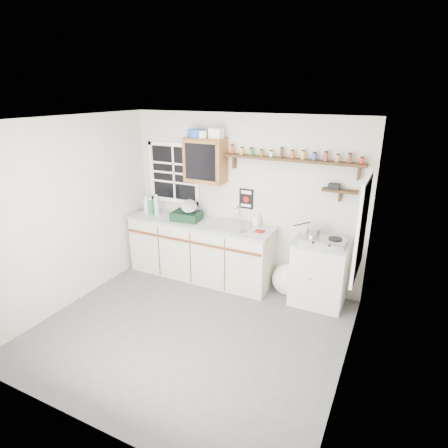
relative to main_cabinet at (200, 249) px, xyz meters
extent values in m
cube|color=#4C4C4E|center=(0.58, -1.30, -0.47)|extent=(3.60, 3.20, 0.02)
cube|color=white|center=(0.58, -1.30, 2.05)|extent=(3.60, 3.20, 0.02)
cube|color=#B7B0A4|center=(-1.23, -1.30, 0.79)|extent=(0.02, 3.20, 2.50)
cube|color=#B7B0A4|center=(2.40, -1.30, 0.79)|extent=(0.02, 3.20, 2.50)
cube|color=#B7B0A4|center=(0.58, 0.31, 0.79)|extent=(3.60, 0.02, 2.50)
cube|color=#B7B0A4|center=(0.58, -2.91, 0.79)|extent=(3.60, 0.02, 2.50)
cube|color=beige|center=(0.00, 0.00, -0.02)|extent=(2.27, 0.60, 0.88)
cube|color=#97999E|center=(0.00, 0.00, 0.44)|extent=(2.31, 0.62, 0.04)
cube|color=brown|center=(-0.85, -0.31, 0.24)|extent=(0.53, 0.02, 0.03)
cube|color=brown|center=(-0.28, -0.31, 0.24)|extent=(0.53, 0.02, 0.03)
cube|color=brown|center=(0.28, -0.31, 0.24)|extent=(0.53, 0.02, 0.03)
cube|color=brown|center=(0.85, -0.31, 0.24)|extent=(0.53, 0.02, 0.03)
cube|color=silver|center=(1.83, 0.03, -0.02)|extent=(0.70, 0.55, 0.88)
cube|color=#97999E|center=(1.83, 0.03, 0.43)|extent=(0.73, 0.57, 0.03)
cube|color=#AEAEB2|center=(0.53, 0.00, 0.46)|extent=(0.52, 0.44, 0.03)
cylinder|color=#AEAEB2|center=(0.58, 0.16, 0.60)|extent=(0.02, 0.02, 0.28)
cylinder|color=#AEAEB2|center=(0.58, 0.10, 0.73)|extent=(0.02, 0.14, 0.02)
cube|color=brown|center=(0.03, 0.15, 1.36)|extent=(0.60, 0.30, 0.65)
cube|color=black|center=(0.03, -0.01, 1.36)|extent=(0.48, 0.02, 0.52)
cylinder|color=#1C4AB6|center=(-0.12, 0.15, 1.74)|extent=(0.24, 0.24, 0.11)
cube|color=white|center=(0.22, 0.15, 1.76)|extent=(0.18, 0.15, 0.14)
cylinder|color=white|center=(0.03, 0.10, 1.74)|extent=(0.12, 0.12, 0.10)
cube|color=black|center=(1.31, 0.21, 1.46)|extent=(1.91, 0.18, 0.04)
cube|color=black|center=(0.45, 0.25, 1.36)|extent=(0.03, 0.10, 0.18)
cube|color=black|center=(2.17, 0.25, 1.36)|extent=(0.03, 0.10, 0.18)
cylinder|color=red|center=(0.43, 0.21, 1.54)|extent=(0.04, 0.04, 0.12)
cylinder|color=black|center=(0.43, 0.21, 1.61)|extent=(0.04, 0.04, 0.02)
cylinder|color=gold|center=(0.58, 0.21, 1.52)|extent=(0.05, 0.05, 0.09)
cylinder|color=black|center=(0.58, 0.21, 1.58)|extent=(0.04, 0.04, 0.02)
cylinder|color=#267226|center=(0.73, 0.21, 1.52)|extent=(0.05, 0.05, 0.09)
cylinder|color=black|center=(0.73, 0.21, 1.58)|extent=(0.05, 0.05, 0.02)
cylinder|color=#99591E|center=(0.87, 0.21, 1.52)|extent=(0.05, 0.05, 0.08)
cylinder|color=black|center=(0.87, 0.21, 1.56)|extent=(0.04, 0.04, 0.02)
cylinder|color=silver|center=(1.02, 0.21, 1.51)|extent=(0.05, 0.05, 0.07)
cylinder|color=black|center=(1.02, 0.21, 1.56)|extent=(0.05, 0.05, 0.02)
cylinder|color=#4C2614|center=(1.16, 0.21, 1.54)|extent=(0.05, 0.05, 0.13)
cylinder|color=black|center=(1.16, 0.21, 1.61)|extent=(0.04, 0.04, 0.02)
cylinder|color=#B24C19|center=(1.31, 0.21, 1.53)|extent=(0.05, 0.05, 0.10)
cylinder|color=black|center=(1.31, 0.21, 1.58)|extent=(0.04, 0.04, 0.02)
cylinder|color=gold|center=(1.46, 0.21, 1.53)|extent=(0.05, 0.05, 0.10)
cylinder|color=black|center=(1.46, 0.21, 1.59)|extent=(0.05, 0.05, 0.02)
cylinder|color=#334C8C|center=(1.60, 0.21, 1.52)|extent=(0.06, 0.06, 0.09)
cylinder|color=black|center=(1.60, 0.21, 1.57)|extent=(0.05, 0.05, 0.02)
cylinder|color=maroon|center=(1.75, 0.21, 1.53)|extent=(0.06, 0.06, 0.11)
cylinder|color=black|center=(1.75, 0.21, 1.59)|extent=(0.05, 0.05, 0.02)
cylinder|color=#BF8C3F|center=(1.89, 0.21, 1.52)|extent=(0.05, 0.05, 0.09)
cylinder|color=black|center=(1.89, 0.21, 1.57)|extent=(0.04, 0.04, 0.02)
cylinder|color=brown|center=(2.04, 0.21, 1.53)|extent=(0.05, 0.05, 0.11)
cylinder|color=black|center=(2.04, 0.21, 1.59)|extent=(0.05, 0.05, 0.02)
cylinder|color=red|center=(2.19, 0.21, 1.51)|extent=(0.05, 0.05, 0.07)
cylinder|color=black|center=(2.19, 0.21, 1.56)|extent=(0.05, 0.05, 0.02)
cube|color=black|center=(1.96, 0.22, 1.11)|extent=(0.45, 0.15, 0.03)
cube|color=black|center=(1.96, 0.26, 1.03)|extent=(0.03, 0.08, 0.14)
cube|color=black|center=(1.88, 0.22, 1.16)|extent=(0.14, 0.10, 0.07)
cube|color=black|center=(0.63, 0.29, 0.82)|extent=(0.22, 0.01, 0.30)
cube|color=white|center=(0.63, 0.28, 0.92)|extent=(0.16, 0.00, 0.05)
cylinder|color=#A50C0C|center=(0.63, 0.28, 0.81)|extent=(0.09, 0.01, 0.09)
cube|color=white|center=(0.63, 0.28, 0.72)|extent=(0.16, 0.00, 0.04)
cube|color=black|center=(-0.62, 0.29, 1.09)|extent=(0.85, 0.02, 0.90)
cube|color=white|center=(-0.62, 0.29, 1.09)|extent=(0.93, 0.03, 0.98)
cube|color=black|center=(2.37, -0.75, 0.99)|extent=(0.02, 0.70, 1.00)
cube|color=white|center=(2.37, -0.75, 0.99)|extent=(0.03, 0.78, 1.08)
cylinder|color=#A3B3BF|center=(-0.95, -0.04, 0.58)|extent=(0.09, 0.09, 0.25)
cylinder|color=white|center=(-0.95, -0.04, 0.72)|extent=(0.05, 0.05, 0.03)
cylinder|color=#277539|center=(-0.88, -0.02, 0.58)|extent=(0.09, 0.09, 0.23)
cylinder|color=white|center=(-0.88, -0.02, 0.71)|extent=(0.05, 0.05, 0.03)
cylinder|color=#A3B3BF|center=(-0.76, -0.04, 0.61)|extent=(0.08, 0.08, 0.30)
cylinder|color=white|center=(-0.76, -0.04, 0.78)|extent=(0.04, 0.04, 0.03)
cube|color=black|center=(-0.21, -0.03, 0.52)|extent=(0.46, 0.36, 0.13)
cylinder|color=#AEAEB2|center=(-0.16, -0.03, 0.65)|extent=(0.33, 0.34, 0.26)
imported|color=white|center=(0.84, 0.21, 0.55)|extent=(0.11, 0.11, 0.19)
cube|color=maroon|center=(0.98, -0.02, 0.47)|extent=(0.13, 0.11, 0.02)
cube|color=#AEAEB2|center=(1.86, 0.01, 0.48)|extent=(0.59, 0.33, 0.07)
cylinder|color=black|center=(1.71, 0.01, 0.53)|extent=(0.18, 0.18, 0.01)
cylinder|color=black|center=(2.00, 0.01, 0.53)|extent=(0.18, 0.18, 0.01)
cylinder|color=#AEAEB2|center=(1.71, 0.01, 0.58)|extent=(0.18, 0.18, 0.11)
cylinder|color=black|center=(1.53, 0.10, 0.62)|extent=(0.29, 0.25, 0.18)
ellipsoid|color=silver|center=(1.38, 0.10, -0.25)|extent=(0.43, 0.39, 0.46)
cone|color=silver|center=(1.40, 0.10, -0.05)|extent=(0.12, 0.12, 0.12)
camera|label=1|loc=(2.68, -4.63, 2.32)|focal=30.00mm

